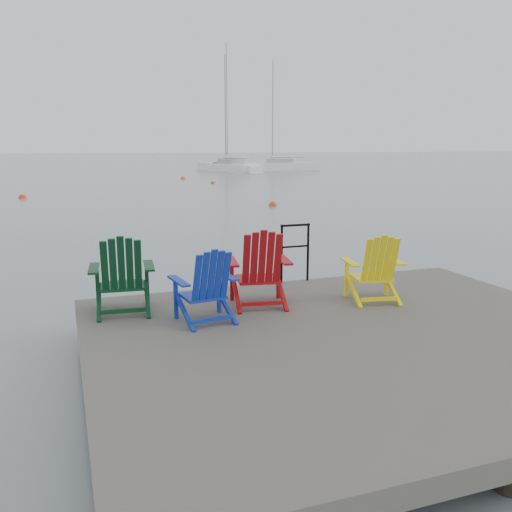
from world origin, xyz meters
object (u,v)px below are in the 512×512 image
object	(u,v)px
chair_blue	(206,285)
buoy_a	(273,206)
chair_green	(122,274)
sailboat_near	(229,168)
buoy_b	(23,198)
chair_yellow	(375,268)
handrail	(295,247)
buoy_d	(183,179)
sailboat_mid	(227,166)
sailboat_far	(276,167)
buoy_c	(213,183)
chair_red	(259,268)

from	to	relation	value
chair_blue	buoy_a	world-z (taller)	chair_blue
chair_green	sailboat_near	distance (m)	49.15
buoy_a	buoy_b	distance (m)	12.88
chair_yellow	sailboat_near	world-z (taller)	sailboat_near
handrail	buoy_a	size ratio (longest dim) A/B	2.45
chair_green	chair_blue	bearing A→B (deg)	-31.52
sailboat_near	buoy_d	size ratio (longest dim) A/B	28.46
buoy_a	buoy_d	xyz separation A→B (m)	(0.47, 20.60, 0.00)
sailboat_mid	sailboat_far	world-z (taller)	sailboat_mid
sailboat_mid	buoy_c	xyz separation A→B (m)	(-7.84, -22.69, -0.35)
chair_green	buoy_d	size ratio (longest dim) A/B	2.44
sailboat_far	buoy_a	bearing A→B (deg)	159.29
chair_red	buoy_c	size ratio (longest dim) A/B	3.09
handrail	chair_red	world-z (taller)	chair_red
handrail	sailboat_near	world-z (taller)	sailboat_near
chair_yellow	sailboat_mid	distance (m)	55.07
buoy_b	buoy_d	bearing A→B (deg)	50.16
handrail	buoy_c	bearing A→B (deg)	77.22
buoy_b	chair_blue	bearing A→B (deg)	-81.70
handrail	buoy_a	xyz separation A→B (m)	(5.32, 14.49, -1.04)
buoy_c	sailboat_near	bearing A→B (deg)	69.68
handrail	buoy_c	size ratio (longest dim) A/B	2.72
chair_yellow	chair_blue	bearing A→B (deg)	-166.30
sailboat_mid	buoy_d	xyz separation A→B (m)	(-8.68, -16.81, -0.35)
sailboat_near	buoy_a	size ratio (longest dim) A/B	31.72
chair_green	sailboat_near	world-z (taller)	sailboat_near
chair_green	sailboat_far	bearing A→B (deg)	71.81
handrail	sailboat_mid	distance (m)	53.89
chair_red	buoy_c	world-z (taller)	chair_red
chair_green	buoy_b	world-z (taller)	chair_green
sailboat_near	sailboat_mid	xyz separation A→B (m)	(1.67, 6.04, -0.00)
chair_blue	buoy_c	bearing A→B (deg)	67.74
chair_red	sailboat_mid	distance (m)	55.17
chair_green	chair_yellow	world-z (taller)	chair_green
chair_yellow	buoy_b	size ratio (longest dim) A/B	2.35
chair_green	chair_red	distance (m)	1.74
chair_red	buoy_c	bearing A→B (deg)	86.09
buoy_c	handrail	bearing A→B (deg)	-102.78
handrail	buoy_b	xyz separation A→B (m)	(-5.19, 21.93, -1.04)
handrail	sailboat_mid	xyz separation A→B (m)	(14.47, 51.90, -0.69)
chair_blue	sailboat_near	size ratio (longest dim) A/B	0.08
handrail	chair_yellow	distance (m)	1.49
buoy_d	chair_blue	bearing A→B (deg)	-101.70
sailboat_far	chair_yellow	bearing A→B (deg)	161.04
chair_blue	sailboat_near	distance (m)	49.53
chair_blue	buoy_b	size ratio (longest dim) A/B	2.28
handrail	buoy_c	xyz separation A→B (m)	(6.63, 29.22, -1.04)
chair_red	buoy_a	size ratio (longest dim) A/B	2.78
handrail	buoy_d	xyz separation A→B (m)	(5.79, 35.09, -1.04)
handrail	buoy_c	distance (m)	29.98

